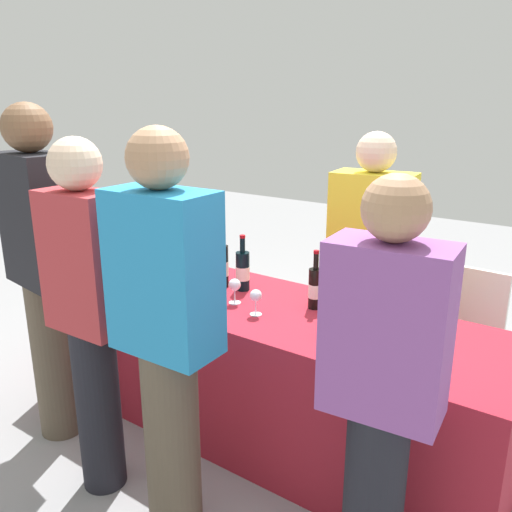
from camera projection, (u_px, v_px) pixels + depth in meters
The scene contains 18 objects.
ground_plane at pixel (256, 426), 2.97m from camera, with size 12.00×12.00×0.00m, color gray.
tasting_table at pixel (256, 367), 2.86m from camera, with size 2.60×0.76×0.75m, color maroon.
wine_bottle_0 at pixel (189, 256), 3.14m from camera, with size 0.07×0.07×0.33m.
wine_bottle_1 at pixel (223, 266), 2.95m from camera, with size 0.07×0.07×0.34m.
wine_bottle_2 at pixel (243, 270), 2.90m from camera, with size 0.08×0.08×0.31m.
wine_bottle_3 at pixel (315, 288), 2.65m from camera, with size 0.07×0.07×0.30m.
wine_bottle_4 at pixel (368, 297), 2.52m from camera, with size 0.08×0.08×0.31m.
wine_glass_0 at pixel (235, 286), 2.71m from camera, with size 0.06×0.06×0.13m.
wine_glass_1 at pixel (256, 297), 2.57m from camera, with size 0.06×0.06×0.13m.
wine_glass_2 at pixel (328, 312), 2.35m from camera, with size 0.07×0.07×0.15m.
wine_glass_3 at pixel (392, 329), 2.18m from camera, with size 0.07×0.07×0.15m.
ice_bucket at pixel (143, 258), 3.14m from camera, with size 0.20×0.20×0.21m, color silver.
server_pouring at pixel (369, 268), 2.96m from camera, with size 0.45×0.28×1.61m.
guest_0 at pixel (44, 265), 2.68m from camera, with size 0.44×0.28×1.76m.
guest_1 at pixel (89, 309), 2.29m from camera, with size 0.37×0.22×1.63m.
guest_2 at pixel (167, 331), 2.04m from camera, with size 0.42×0.24×1.68m.
guest_3 at pixel (382, 391), 1.74m from camera, with size 0.40×0.25×1.56m.
menu_board at pixel (444, 334), 3.12m from camera, with size 0.64×0.03×0.87m, color white.
Camera 1 is at (1.48, -2.10, 1.77)m, focal length 37.16 mm.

